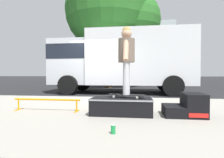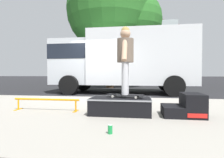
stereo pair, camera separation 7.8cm
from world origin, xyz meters
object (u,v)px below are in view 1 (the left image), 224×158
(skate_box, at_px, (122,105))
(street_tree_main, at_px, (113,13))
(box_truck, at_px, (120,59))
(kicker_ramp, at_px, (187,107))
(soda_can, at_px, (113,129))
(skater_kid, at_px, (126,55))
(grind_rail, at_px, (47,101))
(skateboard, at_px, (126,95))

(skate_box, relative_size, street_tree_main, 0.15)
(box_truck, height_order, street_tree_main, street_tree_main)
(kicker_ramp, distance_m, soda_can, 1.87)
(kicker_ramp, height_order, skater_kid, skater_kid)
(skater_kid, bearing_deg, box_truck, 96.41)
(grind_rail, bearing_deg, skate_box, -4.53)
(skate_box, height_order, grind_rail, skate_box)
(grind_rail, xyz_separation_m, box_truck, (1.22, 5.36, 1.37))
(grind_rail, xyz_separation_m, skater_kid, (1.83, -0.09, 1.04))
(skate_box, xyz_separation_m, street_tree_main, (-1.31, 8.95, 4.89))
(skateboard, xyz_separation_m, skater_kid, (0.00, 0.00, 0.85))
(grind_rail, height_order, street_tree_main, street_tree_main)
(soda_can, bearing_deg, skateboard, 85.44)
(street_tree_main, bearing_deg, grind_rail, -92.75)
(grind_rail, distance_m, skateboard, 1.84)
(skater_kid, distance_m, soda_can, 1.80)
(skate_box, height_order, box_truck, box_truck)
(kicker_ramp, xyz_separation_m, skater_kid, (-1.22, 0.05, 1.06))
(skateboard, relative_size, soda_can, 6.38)
(soda_can, distance_m, box_truck, 6.99)
(skate_box, xyz_separation_m, box_truck, (-0.52, 5.50, 1.40))
(skate_box, relative_size, skater_kid, 0.89)
(skate_box, bearing_deg, skater_kid, 26.29)
(skateboard, bearing_deg, kicker_ramp, -2.26)
(box_truck, bearing_deg, soda_can, -85.76)
(soda_can, xyz_separation_m, street_tree_main, (-1.30, 10.26, 5.01))
(soda_can, bearing_deg, kicker_ramp, 44.56)
(skater_kid, relative_size, street_tree_main, 0.17)
(skateboard, distance_m, street_tree_main, 10.16)
(skateboard, bearing_deg, soda_can, -94.56)
(kicker_ramp, xyz_separation_m, grind_rail, (-3.05, 0.14, 0.02))
(skateboard, height_order, street_tree_main, street_tree_main)
(skateboard, height_order, box_truck, box_truck)
(skateboard, bearing_deg, grind_rail, 177.19)
(skater_kid, distance_m, street_tree_main, 9.80)
(skate_box, distance_m, kicker_ramp, 1.31)
(kicker_ramp, relative_size, skateboard, 0.97)
(soda_can, bearing_deg, skate_box, 89.49)
(kicker_ramp, bearing_deg, street_tree_main, 106.33)
(kicker_ramp, bearing_deg, skater_kid, 177.74)
(kicker_ramp, xyz_separation_m, box_truck, (-1.83, 5.50, 1.39))
(grind_rail, relative_size, street_tree_main, 0.19)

